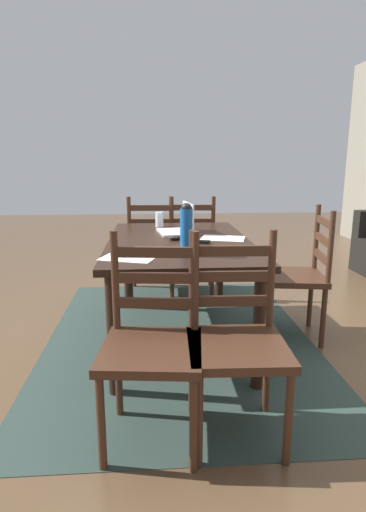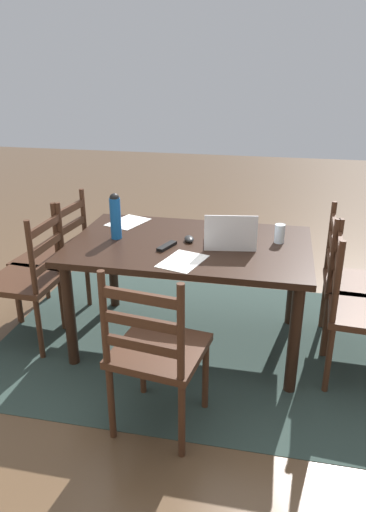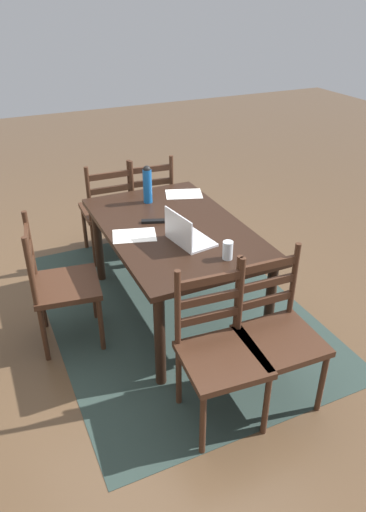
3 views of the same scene
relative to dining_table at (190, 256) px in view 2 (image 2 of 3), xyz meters
The scene contains 15 objects.
ground_plane 0.64m from the dining_table, ahead, with size 14.00×14.00×0.00m, color brown.
area_rug 0.64m from the dining_table, ahead, with size 2.58×1.87×0.01m, color #283833.
dining_table is the anchor object (origin of this frame).
chair_left_far 1.08m from the dining_table, 169.84° to the left, with size 0.47×0.47×0.95m.
chair_right_far 1.08m from the dining_table, 10.41° to the left, with size 0.46×0.46×0.95m.
chair_far_head 0.87m from the dining_table, 89.60° to the left, with size 0.50×0.50×0.95m.
chair_left_near 1.08m from the dining_table, 169.59° to the right, with size 0.46×0.46×0.95m.
chair_right_near 1.08m from the dining_table, 10.10° to the right, with size 0.49×0.49×0.95m.
laptop 0.30m from the dining_table, behind, with size 0.35×0.27×0.23m.
water_bottle 0.55m from the dining_table, ahead, with size 0.07×0.07×0.30m.
drinking_glass 0.59m from the dining_table, 167.50° to the right, with size 0.07×0.07×0.12m, color silver.
computer_mouse 0.11m from the dining_table, 66.85° to the right, with size 0.06×0.10×0.03m, color black.
tv_remote 0.19m from the dining_table, 41.56° to the left, with size 0.04×0.17×0.02m, color black.
paper_stack_left 0.61m from the dining_table, 31.42° to the right, with size 0.21×0.30×0.00m, color white.
paper_stack_right 0.32m from the dining_table, 93.04° to the left, with size 0.21×0.30×0.00m, color white.
Camera 2 is at (-0.53, 2.79, 1.82)m, focal length 33.41 mm.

